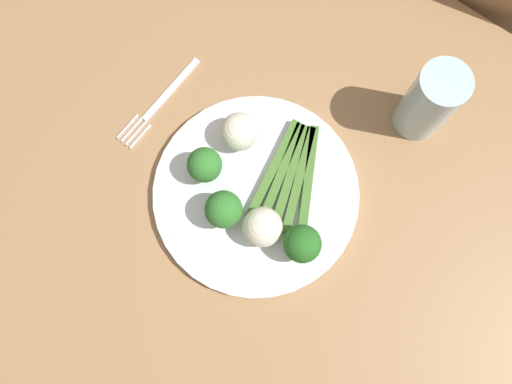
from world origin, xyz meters
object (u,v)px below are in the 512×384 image
object	(u,v)px
asparagus_bundle	(290,176)
cauliflower_back_right	(239,132)
broccoli_outer_edge	(302,244)
broccoli_right	(225,207)
dining_table	(221,221)
water_glass	(430,102)
plate	(256,194)
broccoli_left	(205,165)
fork	(160,102)
cauliflower_near_center	(263,227)
chair	(477,36)

from	to	relation	value
asparagus_bundle	cauliflower_back_right	bearing A→B (deg)	-111.79
asparagus_bundle	broccoli_outer_edge	xyz separation A→B (m)	(-0.07, 0.07, 0.03)
broccoli_right	dining_table	bearing A→B (deg)	13.24
broccoli_right	water_glass	distance (m)	0.30
cauliflower_back_right	water_glass	bearing A→B (deg)	-136.13
dining_table	plate	size ratio (longest dim) A/B	4.40
broccoli_left	fork	distance (m)	0.14
asparagus_bundle	cauliflower_near_center	bearing A→B (deg)	-10.13
broccoli_right	water_glass	size ratio (longest dim) A/B	0.47
plate	water_glass	bearing A→B (deg)	-117.65
broccoli_right	fork	bearing A→B (deg)	-22.33
dining_table	plate	world-z (taller)	plate
broccoli_left	water_glass	size ratio (longest dim) A/B	0.45
plate	fork	bearing A→B (deg)	-8.19
chair	plate	distance (m)	0.63
cauliflower_back_right	asparagus_bundle	bearing A→B (deg)	177.27
broccoli_left	cauliflower_back_right	size ratio (longest dim) A/B	1.10
dining_table	chair	distance (m)	0.65
plate	fork	world-z (taller)	plate
broccoli_left	plate	bearing A→B (deg)	-167.61
broccoli_outer_edge	water_glass	bearing A→B (deg)	-96.17
broccoli_right	cauliflower_near_center	xyz separation A→B (m)	(-0.05, -0.01, -0.01)
cauliflower_back_right	fork	distance (m)	0.14
dining_table	cauliflower_near_center	bearing A→B (deg)	-169.79
broccoli_left	broccoli_outer_edge	xyz separation A→B (m)	(-0.16, 0.01, 0.00)
broccoli_left	cauliflower_near_center	bearing A→B (deg)	169.44
broccoli_right	broccoli_left	size ratio (longest dim) A/B	1.06
asparagus_bundle	cauliflower_back_right	world-z (taller)	cauliflower_back_right
chair	broccoli_left	xyz separation A→B (m)	(0.20, 0.58, 0.28)
broccoli_right	cauliflower_near_center	distance (m)	0.05
asparagus_bundle	cauliflower_near_center	xyz separation A→B (m)	(-0.01, 0.08, 0.02)
asparagus_bundle	broccoli_outer_edge	world-z (taller)	broccoli_outer_edge
dining_table	water_glass	xyz separation A→B (m)	(-0.15, -0.28, 0.17)
chair	asparagus_bundle	xyz separation A→B (m)	(0.11, 0.52, 0.26)
broccoli_left	broccoli_outer_edge	world-z (taller)	broccoli_outer_edge
broccoli_outer_edge	fork	distance (m)	0.29
plate	broccoli_outer_edge	distance (m)	0.10
chair	fork	xyz separation A→B (m)	(0.32, 0.54, 0.24)
chair	broccoli_outer_edge	xyz separation A→B (m)	(0.04, 0.59, 0.29)
chair	broccoli_left	distance (m)	0.68
dining_table	broccoli_outer_edge	xyz separation A→B (m)	(-0.12, -0.02, 0.15)
broccoli_right	broccoli_left	world-z (taller)	broccoli_right
fork	plate	bearing A→B (deg)	83.77
broccoli_right	cauliflower_back_right	size ratio (longest dim) A/B	1.16
asparagus_bundle	cauliflower_near_center	distance (m)	0.09
water_glass	dining_table	bearing A→B (deg)	61.27
water_glass	broccoli_left	bearing A→B (deg)	51.75
broccoli_left	cauliflower_back_right	bearing A→B (deg)	-96.52
asparagus_bundle	cauliflower_back_right	xyz separation A→B (m)	(0.09, -0.00, 0.02)
cauliflower_near_center	cauliflower_back_right	bearing A→B (deg)	-40.22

